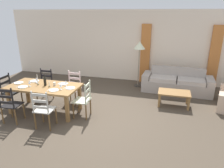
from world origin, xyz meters
TOP-DOWN VIEW (x-y plane):
  - ground_plane at (0.00, 0.00)m, footprint 9.60×9.60m
  - wall_far at (0.00, 3.30)m, footprint 9.60×0.16m
  - curtain_panel_left at (0.87, 3.16)m, footprint 0.35×0.08m
  - curtain_panel_right at (3.27, 3.16)m, footprint 0.35×0.08m
  - dining_table at (-1.42, -0.12)m, footprint 1.90×0.96m
  - dining_chair_near_left at (-1.89, -0.88)m, footprint 0.45×0.43m
  - dining_chair_near_right at (-0.96, -0.89)m, footprint 0.44×0.43m
  - dining_chair_far_left at (-1.88, 0.62)m, footprint 0.42×0.40m
  - dining_chair_far_right at (-0.93, 0.61)m, footprint 0.44×0.42m
  - dining_chair_head_west at (-2.55, -0.12)m, footprint 0.40×0.42m
  - dining_chair_head_east at (-0.29, -0.13)m, footprint 0.42×0.44m
  - dinner_plate_near_left at (-1.87, -0.37)m, footprint 0.24×0.24m
  - fork_near_left at (-2.02, -0.37)m, footprint 0.02×0.17m
  - dinner_plate_near_right at (-0.97, -0.37)m, footprint 0.24×0.24m
  - fork_near_right at (-1.12, -0.37)m, footprint 0.02×0.17m
  - dinner_plate_far_left at (-1.87, 0.13)m, footprint 0.24×0.24m
  - fork_far_left at (-2.02, 0.13)m, footprint 0.02×0.17m
  - dinner_plate_far_right at (-0.97, 0.13)m, footprint 0.24×0.24m
  - fork_far_right at (-1.12, 0.13)m, footprint 0.03×0.17m
  - dinner_plate_head_west at (-2.20, -0.12)m, footprint 0.24×0.24m
  - fork_head_west at (-2.35, -0.12)m, footprint 0.02×0.17m
  - dinner_plate_head_east at (-0.64, -0.12)m, footprint 0.24×0.24m
  - fork_head_east at (-0.79, -0.12)m, footprint 0.02×0.17m
  - wine_bottle at (-1.39, -0.09)m, footprint 0.07×0.07m
  - wine_glass_near_left at (-1.74, -0.27)m, footprint 0.06×0.06m
  - wine_glass_near_right at (-0.83, -0.27)m, footprint 0.06×0.06m
  - wine_glass_far_left at (-1.73, 0.03)m, footprint 0.06×0.06m
  - wine_glass_far_right at (-0.82, -0.01)m, footprint 0.06×0.06m
  - coffee_cup_primary at (-1.15, -0.03)m, footprint 0.07×0.07m
  - candle_tall at (-1.60, -0.10)m, footprint 0.05×0.05m
  - candle_short at (-1.22, -0.16)m, footprint 0.05×0.05m
  - couch at (2.08, 2.41)m, footprint 2.32×0.92m
  - coffee_table at (1.98, 1.20)m, footprint 0.90×0.56m
  - standing_lamp at (0.72, 2.60)m, footprint 0.40×0.40m

SIDE VIEW (x-z plane):
  - ground_plane at x=0.00m, z-range -0.02..0.00m
  - couch at x=2.08m, z-range -0.11..0.69m
  - coffee_table at x=1.98m, z-range 0.15..0.57m
  - dining_chair_near_left at x=-1.89m, z-range 0.00..0.96m
  - dining_chair_near_right at x=-0.96m, z-range 0.00..0.96m
  - dining_chair_far_left at x=-1.88m, z-range 0.00..0.96m
  - dining_chair_far_right at x=-0.93m, z-range 0.00..0.96m
  - dining_chair_head_west at x=-2.55m, z-range 0.00..0.96m
  - dining_chair_head_east at x=-0.29m, z-range 0.00..0.96m
  - dining_table at x=-1.42m, z-range 0.29..1.04m
  - fork_near_left at x=-2.02m, z-range 0.75..0.76m
  - fork_near_right at x=-1.12m, z-range 0.75..0.76m
  - fork_far_left at x=-2.02m, z-range 0.75..0.76m
  - fork_far_right at x=-1.12m, z-range 0.75..0.76m
  - fork_head_west at x=-2.35m, z-range 0.75..0.76m
  - fork_head_east at x=-0.79m, z-range 0.75..0.76m
  - dinner_plate_near_left at x=-1.87m, z-range 0.75..0.77m
  - dinner_plate_near_right at x=-0.97m, z-range 0.75..0.77m
  - dinner_plate_far_left at x=-1.87m, z-range 0.75..0.77m
  - dinner_plate_far_right at x=-0.97m, z-range 0.75..0.77m
  - dinner_plate_head_west at x=-2.20m, z-range 0.75..0.77m
  - dinner_plate_head_east at x=-0.64m, z-range 0.75..0.77m
  - candle_short at x=-1.22m, z-range 0.71..0.87m
  - coffee_cup_primary at x=-1.15m, z-range 0.75..0.84m
  - candle_tall at x=-1.60m, z-range 0.69..0.98m
  - wine_glass_near_left at x=-1.74m, z-range 0.78..0.94m
  - wine_glass_near_right at x=-0.83m, z-range 0.78..0.94m
  - wine_glass_far_left at x=-1.73m, z-range 0.78..0.94m
  - wine_glass_far_right at x=-0.82m, z-range 0.78..0.94m
  - wine_bottle at x=-1.39m, z-range 0.71..1.03m
  - curtain_panel_left at x=0.87m, z-range 0.00..2.20m
  - curtain_panel_right at x=3.27m, z-range 0.00..2.20m
  - wall_far at x=0.00m, z-range 0.00..2.70m
  - standing_lamp at x=0.72m, z-range 0.59..2.23m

